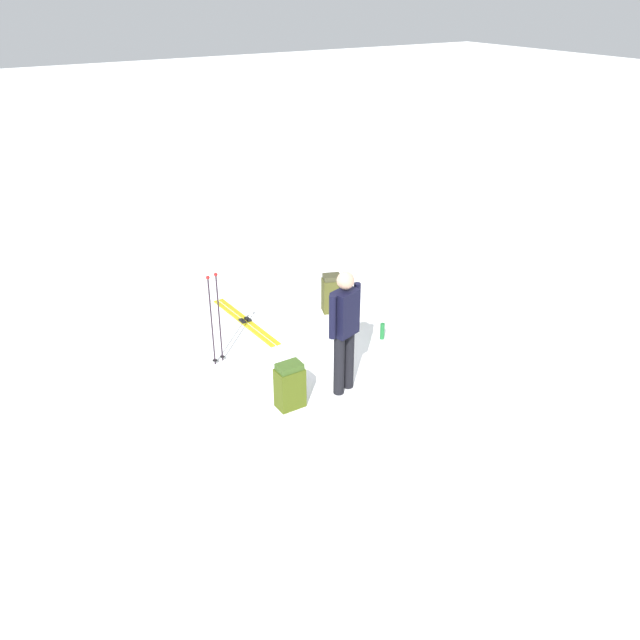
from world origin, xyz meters
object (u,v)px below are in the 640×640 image
(ski_pair_near, at_px, (245,321))
(thermos_bottle, at_px, (382,331))
(backpack_bright, at_px, (290,386))
(backpack_large_dark, at_px, (332,293))
(ski_poles_planted_near, at_px, (215,315))
(skier_standing, at_px, (345,326))

(ski_pair_near, height_order, thermos_bottle, thermos_bottle)
(backpack_bright, bearing_deg, ski_pair_near, -102.08)
(backpack_large_dark, relative_size, ski_poles_planted_near, 0.47)
(backpack_large_dark, xyz_separation_m, ski_poles_planted_near, (2.24, 0.53, 0.44))
(ski_poles_planted_near, bearing_deg, thermos_bottle, 164.43)
(ski_poles_planted_near, bearing_deg, ski_pair_near, -133.03)
(backpack_large_dark, bearing_deg, backpack_bright, 46.50)
(backpack_large_dark, bearing_deg, thermos_bottle, 97.03)
(thermos_bottle, bearing_deg, skier_standing, 33.90)
(skier_standing, bearing_deg, ski_pair_near, -83.57)
(skier_standing, relative_size, ski_pair_near, 0.90)
(skier_standing, relative_size, backpack_large_dark, 2.64)
(ski_pair_near, xyz_separation_m, ski_poles_planted_near, (0.86, 0.92, 0.74))
(ski_pair_near, xyz_separation_m, thermos_bottle, (-1.54, 1.58, 0.12))
(thermos_bottle, bearing_deg, backpack_large_dark, -82.97)
(backpack_bright, distance_m, ski_poles_planted_near, 1.58)
(skier_standing, bearing_deg, backpack_large_dark, -118.61)
(thermos_bottle, bearing_deg, backpack_bright, 21.51)
(backpack_bright, bearing_deg, thermos_bottle, -158.49)
(backpack_large_dark, xyz_separation_m, thermos_bottle, (-0.15, 1.20, -0.19))
(skier_standing, relative_size, thermos_bottle, 6.54)
(ski_pair_near, distance_m, ski_poles_planted_near, 1.46)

